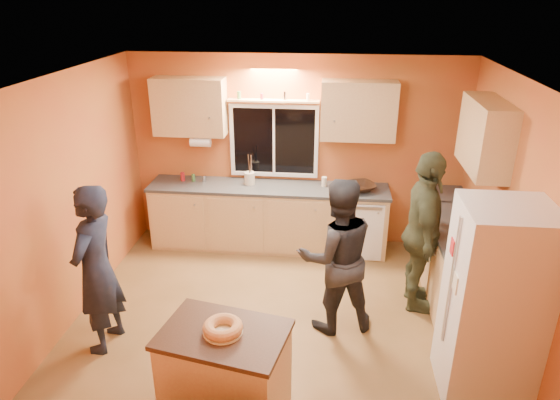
# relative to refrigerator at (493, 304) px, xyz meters

# --- Properties ---
(ground) EXTENTS (4.50, 4.50, 0.00)m
(ground) POSITION_rel_refrigerator_xyz_m (-1.89, 0.80, -0.90)
(ground) COLOR brown
(ground) RESTS_ON ground
(room_shell) EXTENTS (4.54, 4.04, 2.61)m
(room_shell) POSITION_rel_refrigerator_xyz_m (-1.77, 1.21, 0.72)
(room_shell) COLOR #AF6D2D
(room_shell) RESTS_ON ground
(back_counter) EXTENTS (4.23, 0.62, 0.90)m
(back_counter) POSITION_rel_refrigerator_xyz_m (-1.88, 2.50, -0.45)
(back_counter) COLOR tan
(back_counter) RESTS_ON ground
(right_counter) EXTENTS (0.62, 1.84, 0.90)m
(right_counter) POSITION_rel_refrigerator_xyz_m (0.06, 1.30, -0.45)
(right_counter) COLOR tan
(right_counter) RESTS_ON ground
(refrigerator) EXTENTS (0.72, 0.70, 1.80)m
(refrigerator) POSITION_rel_refrigerator_xyz_m (0.00, 0.00, 0.00)
(refrigerator) COLOR silver
(refrigerator) RESTS_ON ground
(island) EXTENTS (1.08, 0.84, 0.93)m
(island) POSITION_rel_refrigerator_xyz_m (-2.18, -0.65, -0.43)
(island) COLOR tan
(island) RESTS_ON ground
(bundt_pastry) EXTENTS (0.31, 0.31, 0.09)m
(bundt_pastry) POSITION_rel_refrigerator_xyz_m (-2.18, -0.65, 0.08)
(bundt_pastry) COLOR tan
(bundt_pastry) RESTS_ON island
(person_left) EXTENTS (0.47, 0.66, 1.73)m
(person_left) POSITION_rel_refrigerator_xyz_m (-3.61, 0.23, -0.03)
(person_left) COLOR black
(person_left) RESTS_ON ground
(person_center) EXTENTS (0.97, 0.84, 1.69)m
(person_center) POSITION_rel_refrigerator_xyz_m (-1.32, 0.78, -0.06)
(person_center) COLOR black
(person_center) RESTS_ON ground
(person_right) EXTENTS (0.50, 1.10, 1.84)m
(person_right) POSITION_rel_refrigerator_xyz_m (-0.39, 1.26, 0.02)
(person_right) COLOR #313421
(person_right) RESTS_ON ground
(mixing_bowl) EXTENTS (0.51, 0.51, 0.09)m
(mixing_bowl) POSITION_rel_refrigerator_xyz_m (-1.02, 2.48, 0.05)
(mixing_bowl) COLOR black
(mixing_bowl) RESTS_ON back_counter
(utensil_crock) EXTENTS (0.14, 0.14, 0.17)m
(utensil_crock) POSITION_rel_refrigerator_xyz_m (-2.50, 2.55, 0.09)
(utensil_crock) COLOR beige
(utensil_crock) RESTS_ON back_counter
(potted_plant) EXTENTS (0.30, 0.28, 0.28)m
(potted_plant) POSITION_rel_refrigerator_xyz_m (0.09, 0.50, 0.14)
(potted_plant) COLOR gray
(potted_plant) RESTS_ON right_counter
(red_box) EXTENTS (0.17, 0.13, 0.07)m
(red_box) POSITION_rel_refrigerator_xyz_m (0.10, 1.14, 0.04)
(red_box) COLOR #B01B22
(red_box) RESTS_ON right_counter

